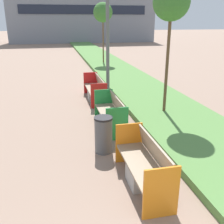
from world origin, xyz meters
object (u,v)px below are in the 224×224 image
object	(u,v)px
bench_orange_frame	(144,168)
bench_green_frame	(111,116)
bench_red_frame	(95,91)
litter_bin	(104,135)
sapling_tree_far	(103,13)
sapling_tree_near	(171,3)

from	to	relation	value
bench_orange_frame	bench_green_frame	world-z (taller)	same
bench_red_frame	litter_bin	size ratio (longest dim) A/B	2.48
bench_red_frame	bench_green_frame	bearing A→B (deg)	-90.07
bench_green_frame	bench_red_frame	bearing A→B (deg)	89.93
bench_green_frame	sapling_tree_far	distance (m)	12.49
sapling_tree_near	bench_green_frame	bearing A→B (deg)	-163.72
bench_red_frame	litter_bin	xyz separation A→B (m)	(-0.52, -4.58, 0.09)
bench_orange_frame	bench_red_frame	xyz separation A→B (m)	(0.00, 6.12, 0.01)
bench_orange_frame	litter_bin	xyz separation A→B (m)	(-0.52, 1.54, 0.10)
litter_bin	sapling_tree_far	bearing A→B (deg)	79.36
bench_green_frame	litter_bin	xyz separation A→B (m)	(-0.52, -1.56, 0.10)
sapling_tree_far	bench_orange_frame	bearing A→B (deg)	-97.63
bench_green_frame	sapling_tree_near	distance (m)	3.86
bench_green_frame	sapling_tree_near	bearing A→B (deg)	16.28
sapling_tree_far	bench_green_frame	bearing A→B (deg)	-99.58
litter_bin	sapling_tree_near	bearing A→B (deg)	40.40
sapling_tree_near	litter_bin	bearing A→B (deg)	-139.60
bench_orange_frame	bench_red_frame	bearing A→B (deg)	89.96
bench_green_frame	litter_bin	distance (m)	1.65
bench_orange_frame	bench_green_frame	size ratio (longest dim) A/B	0.97
sapling_tree_near	sapling_tree_far	world-z (taller)	sapling_tree_far
bench_orange_frame	litter_bin	size ratio (longest dim) A/B	2.11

